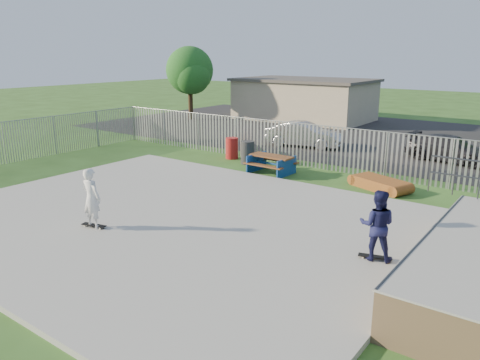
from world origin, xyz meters
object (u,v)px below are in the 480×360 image
Objects in this scene: trash_bin_red at (232,148)px; skater_white at (92,198)px; skater_navy at (377,225)px; tree_left at (190,70)px; car_silver at (304,135)px; trash_bin_grey at (248,152)px; car_dark at (451,149)px; funbox at (380,184)px; picnic_table at (271,164)px.

trash_bin_red is 10.76m from skater_white.
skater_navy is 8.04m from skater_white.
trash_bin_red is 0.19× the size of tree_left.
car_silver is 15.20m from skater_white.
car_dark is (7.72, 6.16, 0.10)m from trash_bin_grey.
funbox is 10.84m from skater_white.
car_silver reaches higher than trash_bin_grey.
car_silver is 0.98× the size of car_dark.
car_dark is at bearing -10.37° from tree_left.
skater_navy reaches higher than funbox.
skater_white reaches higher than trash_bin_grey.
tree_left is at bearing 140.20° from trash_bin_red.
tree_left reaches higher than car_dark.
tree_left is (-12.77, 4.66, 3.10)m from car_silver.
skater_navy reaches higher than trash_bin_grey.
trash_bin_grey reaches higher than picnic_table.
trash_bin_grey is 5.22m from car_silver.
funbox is at bearing -3.87° from trash_bin_grey.
skater_navy is (21.60, -17.00, -2.76)m from tree_left.
car_dark is at bearing -94.40° from car_silver.
picnic_table reaches higher than funbox.
funbox is 2.11× the size of trash_bin_grey.
funbox is 22.17m from tree_left.
funbox is at bearing -6.56° from trash_bin_red.
picnic_table is at bearing -22.87° from trash_bin_red.
skater_white reaches higher than car_silver.
tree_left is (-12.60, 9.88, 3.26)m from trash_bin_grey.
car_silver is (-1.75, 6.11, 0.30)m from picnic_table.
skater_navy is (9.00, -7.12, 0.50)m from trash_bin_grey.
car_silver reaches higher than trash_bin_red.
car_silver is 2.33× the size of skater_navy.
car_dark reaches higher than funbox.
skater_navy reaches higher than car_silver.
picnic_table is 2.12m from trash_bin_grey.
car_silver is 0.74× the size of tree_left.
trash_bin_grey is 10.04m from skater_white.
tree_left is 27.63m from skater_navy.
tree_left is (-11.30, 9.42, 3.28)m from trash_bin_red.
skater_navy is at bearing -164.26° from car_dark.
funbox is 0.41× the size of tree_left.
trash_bin_red is at bearing -53.06° from skater_navy.
trash_bin_grey is 0.19× the size of tree_left.
skater_navy is at bearing -155.92° from car_silver.
trash_bin_red is at bearing 158.61° from picnic_table.
picnic_table is 1.86× the size of trash_bin_red.
car_silver is (0.17, 5.22, 0.17)m from trash_bin_grey.
trash_bin_grey reaches higher than trash_bin_red.
trash_bin_grey is (-6.67, 0.45, 0.34)m from funbox.
car_dark is 2.39× the size of skater_navy.
car_silver is at bearing -20.06° from tree_left.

